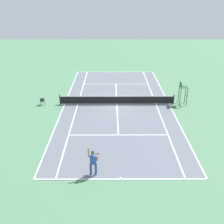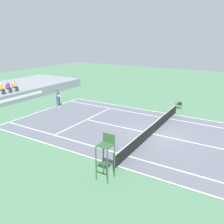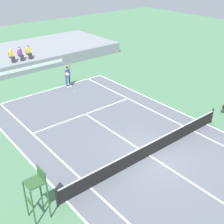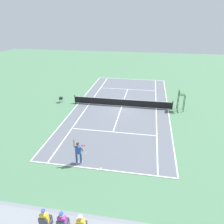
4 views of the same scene
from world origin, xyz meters
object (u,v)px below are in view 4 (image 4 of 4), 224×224
(spectator_seated_1, at_px, (63,222))
(ball_hopper, at_px, (61,98))
(tennis_player, at_px, (78,152))
(tennis_ball, at_px, (85,154))
(spectator_seated_2, at_px, (46,219))
(umpire_chair, at_px, (181,98))

(spectator_seated_1, bearing_deg, ball_hopper, -67.21)
(tennis_player, relative_size, ball_hopper, 2.98)
(spectator_seated_1, relative_size, ball_hopper, 1.81)
(tennis_ball, height_order, ball_hopper, ball_hopper)
(tennis_player, bearing_deg, spectator_seated_2, 94.65)
(ball_hopper, bearing_deg, tennis_ball, 121.29)
(tennis_ball, xyz_separation_m, umpire_chair, (-8.38, -10.22, 1.52))
(tennis_ball, relative_size, ball_hopper, 0.10)
(spectator_seated_2, distance_m, tennis_player, 6.30)
(tennis_ball, bearing_deg, tennis_player, 84.53)
(tennis_ball, bearing_deg, ball_hopper, -58.71)
(tennis_ball, bearing_deg, umpire_chair, -129.33)
(spectator_seated_1, xyz_separation_m, umpire_chair, (-7.13, -17.71, -0.17))
(spectator_seated_2, relative_size, umpire_chair, 0.52)
(spectator_seated_1, distance_m, tennis_ball, 7.77)
(spectator_seated_2, bearing_deg, ball_hopper, -69.61)
(spectator_seated_2, bearing_deg, tennis_player, -85.35)
(spectator_seated_1, xyz_separation_m, tennis_player, (1.36, -6.24, -0.74))
(spectator_seated_2, bearing_deg, spectator_seated_1, 180.00)
(tennis_ball, distance_m, ball_hopper, 11.87)
(tennis_ball, height_order, umpire_chair, umpire_chair)
(umpire_chair, bearing_deg, tennis_player, 53.46)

